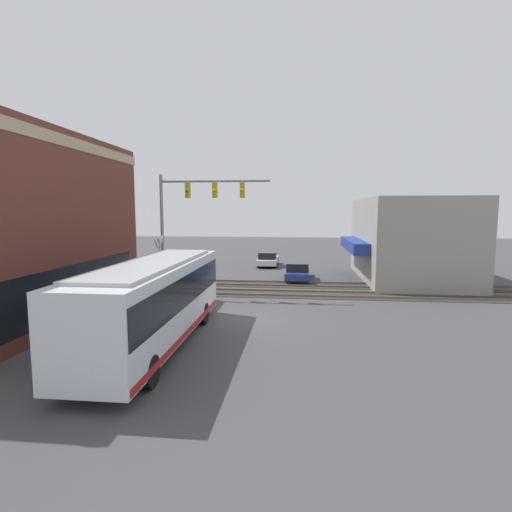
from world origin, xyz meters
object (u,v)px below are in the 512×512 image
at_px(crossing_signal, 159,262).
at_px(parked_car_white, 268,259).
at_px(city_bus, 154,300).
at_px(parked_car_blue, 297,271).
at_px(pedestrian_at_crossing, 174,285).

height_order(crossing_signal, parked_car_white, crossing_signal).
distance_m(city_bus, parked_car_white, 23.21).
bearing_deg(parked_car_white, crossing_signal, 161.50).
distance_m(crossing_signal, parked_car_blue, 11.48).
height_order(parked_car_white, pedestrian_at_crossing, pedestrian_at_crossing).
distance_m(city_bus, pedestrian_at_crossing, 8.04).
bearing_deg(city_bus, crossing_signal, 18.38).
relative_size(crossing_signal, parked_car_white, 0.82).
xyz_separation_m(crossing_signal, parked_car_blue, (8.13, -7.95, -1.65)).
bearing_deg(crossing_signal, parked_car_blue, -44.36).
xyz_separation_m(city_bus, crossing_signal, (7.66, 2.55, 0.47)).
distance_m(crossing_signal, parked_car_white, 16.30).
relative_size(crossing_signal, parked_car_blue, 0.80).
xyz_separation_m(crossing_signal, pedestrian_at_crossing, (0.14, -0.84, -1.39)).
bearing_deg(crossing_signal, pedestrian_at_crossing, -80.70).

